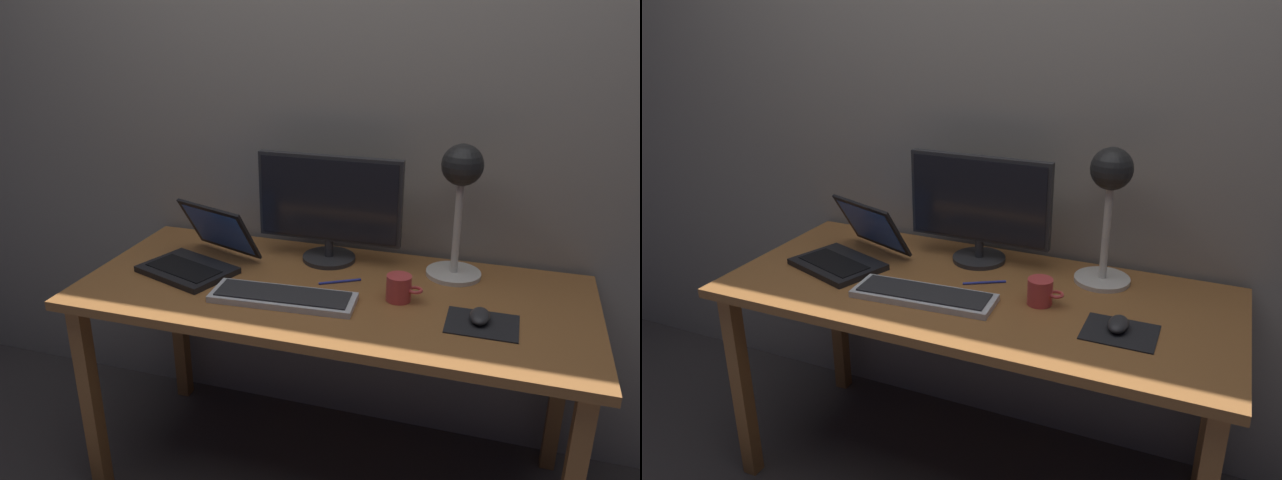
{
  "view_description": "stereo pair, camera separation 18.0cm",
  "coord_description": "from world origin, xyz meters",
  "views": [
    {
      "loc": [
        0.5,
        -1.7,
        1.59
      ],
      "look_at": [
        -0.02,
        -0.05,
        0.92
      ],
      "focal_mm": 34.9,
      "sensor_mm": 36.0,
      "label": 1
    },
    {
      "loc": [
        0.67,
        -1.63,
        1.59
      ],
      "look_at": [
        -0.02,
        -0.05,
        0.92
      ],
      "focal_mm": 34.9,
      "sensor_mm": 36.0,
      "label": 2
    }
  ],
  "objects": [
    {
      "name": "mousepad",
      "position": [
        0.47,
        -0.1,
        0.74
      ],
      "size": [
        0.2,
        0.16,
        0.0
      ],
      "primitive_type": "cube",
      "color": "black",
      "rests_on": "desk"
    },
    {
      "name": "coffee_mug",
      "position": [
        0.22,
        -0.02,
        0.78
      ],
      "size": [
        0.11,
        0.08,
        0.08
      ],
      "color": "#CC3F3F",
      "rests_on": "desk"
    },
    {
      "name": "desk",
      "position": [
        0.0,
        0.0,
        0.66
      ],
      "size": [
        1.6,
        0.7,
        0.74
      ],
      "color": "#935B2D",
      "rests_on": "ground"
    },
    {
      "name": "keyboard_main",
      "position": [
        -0.12,
        -0.12,
        0.75
      ],
      "size": [
        0.45,
        0.17,
        0.03
      ],
      "color": "silver",
      "rests_on": "desk"
    },
    {
      "name": "desk_lamp",
      "position": [
        0.35,
        0.21,
        1.04
      ],
      "size": [
        0.18,
        0.18,
        0.44
      ],
      "color": "beige",
      "rests_on": "desk"
    },
    {
      "name": "monitor",
      "position": [
        -0.07,
        0.22,
        0.94
      ],
      "size": [
        0.5,
        0.18,
        0.37
      ],
      "color": "#28282B",
      "rests_on": "desk"
    },
    {
      "name": "laptop",
      "position": [
        -0.47,
        0.04,
        0.8
      ],
      "size": [
        0.38,
        0.39,
        0.2
      ],
      "color": "black",
      "rests_on": "desk"
    },
    {
      "name": "mouse",
      "position": [
        0.46,
        -0.08,
        0.76
      ],
      "size": [
        0.06,
        0.1,
        0.03
      ],
      "primitive_type": "ellipsoid",
      "color": "#28282B",
      "rests_on": "mousepad"
    },
    {
      "name": "pen",
      "position": [
        0.01,
        0.05,
        0.74
      ],
      "size": [
        0.12,
        0.08,
        0.01
      ],
      "primitive_type": "cylinder",
      "rotation": [
        0.0,
        1.57,
        0.53
      ],
      "color": "#2633A5",
      "rests_on": "desk"
    },
    {
      "name": "ground_plane",
      "position": [
        0.0,
        0.0,
        0.0
      ],
      "size": [
        4.8,
        4.8,
        0.0
      ],
      "primitive_type": "plane",
      "color": "#383333",
      "rests_on": "ground"
    },
    {
      "name": "back_wall",
      "position": [
        0.0,
        0.4,
        1.3
      ],
      "size": [
        4.8,
        0.06,
        2.6
      ],
      "primitive_type": "cube",
      "color": "gray",
      "rests_on": "ground"
    }
  ]
}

